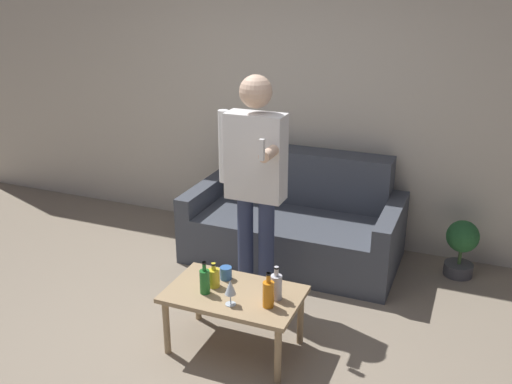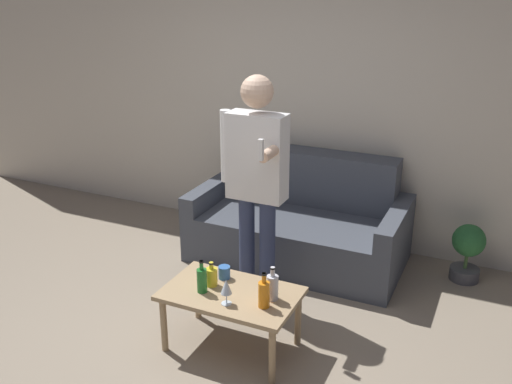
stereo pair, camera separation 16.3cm
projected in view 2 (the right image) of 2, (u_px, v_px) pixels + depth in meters
ground_plane at (169, 366)px, 3.63m from camera, size 16.00×16.00×0.00m
wall_back at (301, 93)px, 5.09m from camera, size 8.00×0.06×2.70m
couch at (301, 223)px, 4.96m from camera, size 1.80×0.94×0.89m
coffee_table at (231, 299)px, 3.69m from camera, size 0.87×0.53×0.42m
bottle_orange at (202, 280)px, 3.64m from camera, size 0.07×0.07×0.22m
bottle_green at (212, 276)px, 3.73m from camera, size 0.08×0.08×0.17m
bottle_dark at (273, 287)px, 3.56m from camera, size 0.07×0.07×0.23m
bottle_yellow at (264, 294)px, 3.48m from camera, size 0.07×0.07×0.23m
wine_glass_near at (226, 287)px, 3.50m from camera, size 0.07×0.07×0.17m
cup_on_table at (224, 272)px, 3.82m from camera, size 0.08×0.08×0.09m
person_standing_front at (256, 173)px, 4.04m from camera, size 0.50×0.44×1.71m
potted_plant at (468, 248)px, 4.58m from camera, size 0.26×0.26×0.48m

